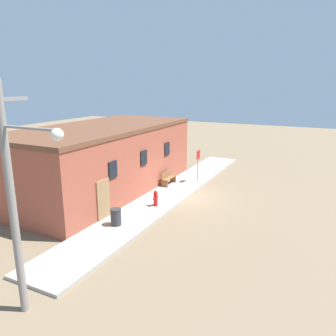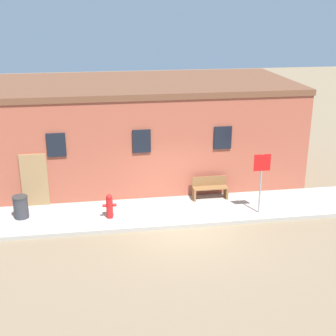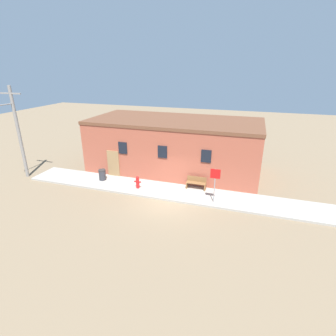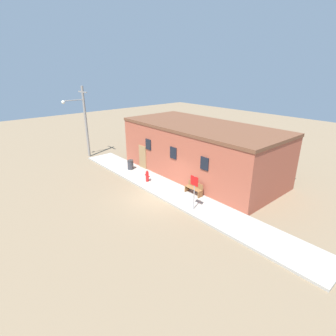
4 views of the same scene
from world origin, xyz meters
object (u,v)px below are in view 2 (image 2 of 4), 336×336
at_px(bench, 210,188).
at_px(fire_hydrant, 110,206).
at_px(trash_bin, 21,207).
at_px(stop_sign, 261,173).

bearing_deg(bench, fire_hydrant, -163.50).
distance_m(fire_hydrant, bench, 4.17).
bearing_deg(trash_bin, stop_sign, -6.03).
relative_size(stop_sign, bench, 1.64).
relative_size(bench, trash_bin, 1.67).
relative_size(fire_hydrant, bench, 0.66).
xyz_separation_m(stop_sign, trash_bin, (-8.64, 0.91, -1.15)).
relative_size(stop_sign, trash_bin, 2.74).
bearing_deg(stop_sign, fire_hydrant, 175.69).
bearing_deg(fire_hydrant, bench, 16.50).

